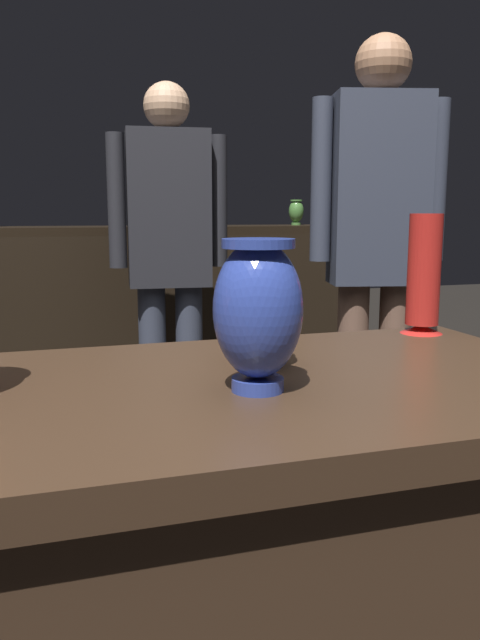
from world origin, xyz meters
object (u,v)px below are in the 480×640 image
object	(u,v)px
shelf_vase_far_right	(296,211)
visitor_near_right	(377,239)
vase_right_accent	(424,277)
visitor_center_back	(169,250)
vase_tall_behind	(264,319)
vase_centerpiece	(258,310)

from	to	relation	value
shelf_vase_far_right	visitor_near_right	bearing A→B (deg)	-98.77
vase_right_accent	visitor_near_right	world-z (taller)	visitor_near_right
shelf_vase_far_right	visitor_center_back	xyz separation A→B (m)	(-0.81, -0.66, -0.15)
vase_tall_behind	visitor_center_back	distance (m)	1.52
vase_tall_behind	visitor_near_right	bearing A→B (deg)	52.26
vase_right_accent	visitor_near_right	size ratio (longest dim) A/B	0.15
visitor_center_back	visitor_near_right	size ratio (longest dim) A/B	0.95
visitor_center_back	visitor_near_right	xyz separation A→B (m)	(0.63, -0.53, 0.06)
vase_centerpiece	shelf_vase_far_right	world-z (taller)	shelf_vase_far_right
vase_tall_behind	shelf_vase_far_right	xyz separation A→B (m)	(0.95, 2.17, 0.18)
vase_tall_behind	visitor_near_right	distance (m)	1.25
vase_tall_behind	visitor_center_back	world-z (taller)	visitor_center_back
vase_right_accent	visitor_near_right	bearing A→B (deg)	67.02
vase_right_accent	visitor_center_back	world-z (taller)	visitor_center_back
visitor_center_back	visitor_near_right	distance (m)	0.82
vase_tall_behind	vase_right_accent	xyz separation A→B (m)	(0.42, 0.17, 0.04)
shelf_vase_far_right	vase_tall_behind	bearing A→B (deg)	-113.51
shelf_vase_far_right	vase_right_accent	bearing A→B (deg)	-104.78
vase_tall_behind	shelf_vase_far_right	bearing A→B (deg)	66.49
vase_centerpiece	vase_right_accent	size ratio (longest dim) A/B	0.87
visitor_near_right	vase_centerpiece	bearing A→B (deg)	67.91
vase_centerpiece	visitor_center_back	xyz separation A→B (m)	(0.19, 1.65, -0.01)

